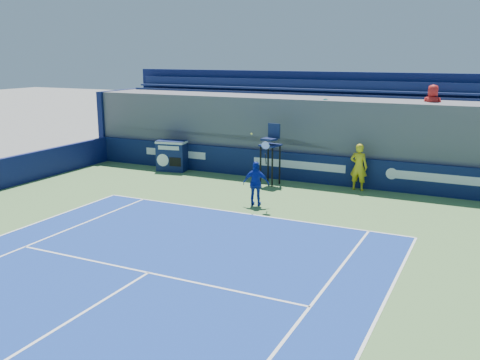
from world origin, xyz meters
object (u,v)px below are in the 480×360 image
at_px(ball_person, 359,167).
at_px(umpire_chair, 271,148).
at_px(tennis_player, 256,183).
at_px(match_clock, 172,155).

height_order(ball_person, umpire_chair, umpire_chair).
bearing_deg(umpire_chair, tennis_player, -76.30).
distance_m(match_clock, tennis_player, 6.79).
distance_m(ball_person, match_clock, 8.47).
relative_size(match_clock, umpire_chair, 0.57).
bearing_deg(ball_person, umpire_chair, 12.08).
bearing_deg(ball_person, match_clock, 3.05).
distance_m(ball_person, umpire_chair, 3.54).
relative_size(ball_person, umpire_chair, 0.74).
bearing_deg(tennis_player, match_clock, 148.44).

